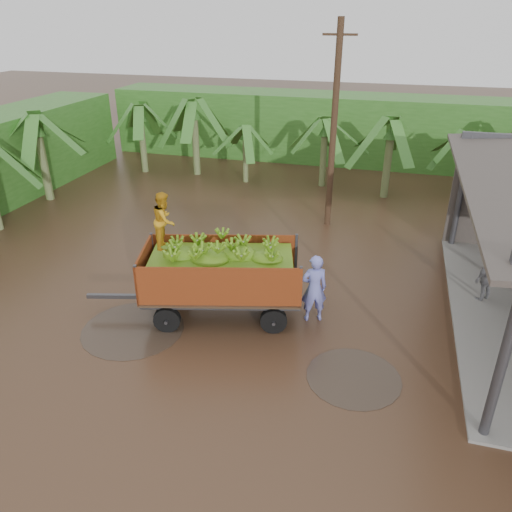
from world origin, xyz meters
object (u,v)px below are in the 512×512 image
Objects in this scene: utility_pole at (334,128)px; banana_trailer at (220,272)px; man_blue at (314,288)px; man_grey at (488,278)px.

banana_trailer is at bearing -104.69° from utility_pole.
man_grey is (4.68, 2.28, -0.19)m from man_blue.
utility_pole reaches higher than man_blue.
utility_pole is (1.93, 7.35, 2.52)m from banana_trailer.
man_blue is at bearing -85.06° from utility_pole.
man_grey is 0.21× the size of utility_pole.
banana_trailer is 7.70m from man_grey.
banana_trailer reaches higher than man_grey.
man_blue is at bearing -5.85° from banana_trailer.
utility_pole is (-5.28, 4.68, 3.03)m from man_grey.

